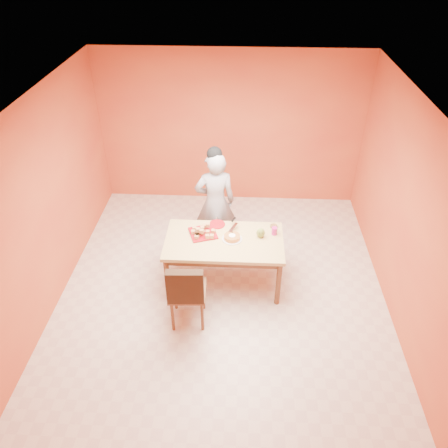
# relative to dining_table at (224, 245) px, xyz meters

# --- Properties ---
(floor) EXTENTS (5.00, 5.00, 0.00)m
(floor) POSITION_rel_dining_table_xyz_m (-0.01, -0.17, -0.67)
(floor) COLOR silver
(floor) RESTS_ON ground
(ceiling) EXTENTS (5.00, 5.00, 0.00)m
(ceiling) POSITION_rel_dining_table_xyz_m (-0.01, -0.17, 2.03)
(ceiling) COLOR silver
(ceiling) RESTS_ON wall_back
(wall_back) EXTENTS (4.50, 0.00, 4.50)m
(wall_back) POSITION_rel_dining_table_xyz_m (-0.01, 2.33, 0.68)
(wall_back) COLOR #C95C2E
(wall_back) RESTS_ON floor
(wall_left) EXTENTS (0.00, 5.00, 5.00)m
(wall_left) POSITION_rel_dining_table_xyz_m (-2.26, -0.17, 0.68)
(wall_left) COLOR #C95C2E
(wall_left) RESTS_ON floor
(wall_right) EXTENTS (0.00, 5.00, 5.00)m
(wall_right) POSITION_rel_dining_table_xyz_m (2.24, -0.17, 0.68)
(wall_right) COLOR #C95C2E
(wall_right) RESTS_ON floor
(dining_table) EXTENTS (1.60, 0.90, 0.76)m
(dining_table) POSITION_rel_dining_table_xyz_m (0.00, 0.00, 0.00)
(dining_table) COLOR tan
(dining_table) RESTS_ON floor
(dining_chair) EXTENTS (0.49, 0.56, 1.01)m
(dining_chair) POSITION_rel_dining_table_xyz_m (-0.42, -0.75, -0.14)
(dining_chair) COLOR brown
(dining_chair) RESTS_ON floor
(pastry_pile) EXTENTS (0.31, 0.31, 0.10)m
(pastry_pile) POSITION_rel_dining_table_xyz_m (-0.30, 0.12, 0.17)
(pastry_pile) COLOR tan
(pastry_pile) RESTS_ON pastry_platter
(person) EXTENTS (0.67, 0.50, 1.66)m
(person) POSITION_rel_dining_table_xyz_m (-0.18, 0.82, 0.16)
(person) COLOR gray
(person) RESTS_ON floor
(pastry_platter) EXTENTS (0.44, 0.44, 0.02)m
(pastry_platter) POSITION_rel_dining_table_xyz_m (-0.30, 0.12, 0.10)
(pastry_platter) COLOR maroon
(pastry_platter) RESTS_ON dining_table
(red_dinner_plate) EXTENTS (0.26, 0.26, 0.01)m
(red_dinner_plate) POSITION_rel_dining_table_xyz_m (-0.12, 0.35, 0.10)
(red_dinner_plate) COLOR maroon
(red_dinner_plate) RESTS_ON dining_table
(white_cake_plate) EXTENTS (0.31, 0.31, 0.01)m
(white_cake_plate) POSITION_rel_dining_table_xyz_m (0.11, 0.02, 0.10)
(white_cake_plate) COLOR silver
(white_cake_plate) RESTS_ON dining_table
(sponge_cake) EXTENTS (0.28, 0.28, 0.05)m
(sponge_cake) POSITION_rel_dining_table_xyz_m (0.11, 0.02, 0.13)
(sponge_cake) COLOR #C36C32
(sponge_cake) RESTS_ON white_cake_plate
(cake_server) EXTENTS (0.13, 0.24, 0.01)m
(cake_server) POSITION_rel_dining_table_xyz_m (0.12, 0.20, 0.16)
(cake_server) COLOR white
(cake_server) RESTS_ON sponge_cake
(egg_ornament) EXTENTS (0.12, 0.10, 0.14)m
(egg_ornament) POSITION_rel_dining_table_xyz_m (0.49, 0.09, 0.17)
(egg_ornament) COLOR olive
(egg_ornament) RESTS_ON dining_table
(magenta_glass) EXTENTS (0.08, 0.08, 0.11)m
(magenta_glass) POSITION_rel_dining_table_xyz_m (0.68, 0.17, 0.15)
(magenta_glass) COLOR #B41B73
(magenta_glass) RESTS_ON dining_table
(checker_tin) EXTENTS (0.12, 0.12, 0.03)m
(checker_tin) POSITION_rel_dining_table_xyz_m (0.68, 0.33, 0.11)
(checker_tin) COLOR #3C2510
(checker_tin) RESTS_ON dining_table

